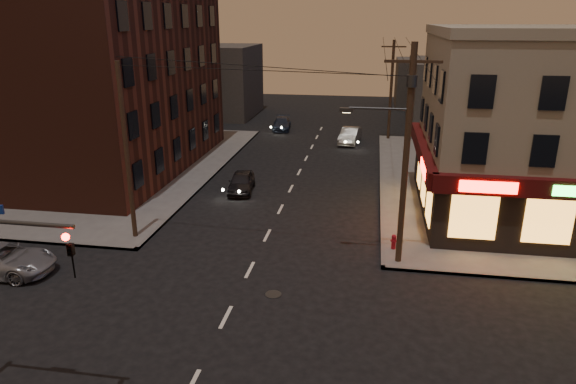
% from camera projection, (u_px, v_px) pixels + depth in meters
% --- Properties ---
extents(ground, '(120.00, 120.00, 0.00)m').
position_uv_depth(ground, '(226.00, 317.00, 20.03)').
color(ground, black).
rests_on(ground, ground).
extents(sidewalk_ne, '(24.00, 28.00, 0.15)m').
position_uv_depth(sidewalk_ne, '(558.00, 188.00, 34.94)').
color(sidewalk_ne, '#514F4C').
rests_on(sidewalk_ne, ground).
extents(sidewalk_nw, '(24.00, 28.00, 0.15)m').
position_uv_depth(sidewalk_nw, '(72.00, 164.00, 40.52)').
color(sidewalk_nw, '#514F4C').
rests_on(sidewalk_nw, ground).
extents(pizza_building, '(15.85, 12.85, 10.50)m').
position_uv_depth(pizza_building, '(568.00, 127.00, 28.35)').
color(pizza_building, gray).
rests_on(pizza_building, sidewalk_ne).
extents(brick_apartment, '(12.00, 20.00, 13.00)m').
position_uv_depth(brick_apartment, '(104.00, 80.00, 37.84)').
color(brick_apartment, '#441F16').
rests_on(brick_apartment, sidewalk_nw).
extents(bg_building_ne_a, '(10.00, 12.00, 7.00)m').
position_uv_depth(bg_building_ne_a, '(461.00, 95.00, 52.18)').
color(bg_building_ne_a, '#3F3D3A').
rests_on(bg_building_ne_a, ground).
extents(bg_building_nw, '(9.00, 10.00, 8.00)m').
position_uv_depth(bg_building_nw, '(216.00, 81.00, 59.93)').
color(bg_building_nw, '#3F3D3A').
rests_on(bg_building_nw, ground).
extents(bg_building_ne_b, '(8.00, 8.00, 6.00)m').
position_uv_depth(bg_building_ne_b, '(428.00, 83.00, 65.71)').
color(bg_building_ne_b, '#3F3D3A').
rests_on(bg_building_ne_b, ground).
extents(utility_pole_main, '(4.20, 0.44, 10.00)m').
position_uv_depth(utility_pole_main, '(404.00, 145.00, 22.53)').
color(utility_pole_main, '#382619').
rests_on(utility_pole_main, sidewalk_ne).
extents(utility_pole_far, '(0.26, 0.26, 9.00)m').
position_uv_depth(utility_pole_far, '(391.00, 90.00, 47.32)').
color(utility_pole_far, '#382619').
rests_on(utility_pole_far, sidewalk_ne).
extents(utility_pole_west, '(0.24, 0.24, 9.00)m').
position_uv_depth(utility_pole_west, '(127.00, 153.00, 25.64)').
color(utility_pole_west, '#382619').
rests_on(utility_pole_west, sidewalk_nw).
extents(suv_cross, '(4.94, 2.39, 1.36)m').
position_uv_depth(suv_cross, '(0.00, 260.00, 23.25)').
color(suv_cross, gray).
rests_on(suv_cross, ground).
extents(sedan_near, '(1.99, 4.01, 1.32)m').
position_uv_depth(sedan_near, '(241.00, 182.00, 34.25)').
color(sedan_near, black).
rests_on(sedan_near, ground).
extents(sedan_mid, '(2.05, 4.53, 1.44)m').
position_uv_depth(sedan_mid, '(350.00, 136.00, 47.24)').
color(sedan_mid, slate).
rests_on(sedan_mid, ground).
extents(sedan_far, '(2.14, 4.39, 1.23)m').
position_uv_depth(sedan_far, '(282.00, 124.00, 52.98)').
color(sedan_far, '#1C2538').
rests_on(sedan_far, ground).
extents(fire_hydrant, '(0.33, 0.33, 0.76)m').
position_uv_depth(fire_hydrant, '(394.00, 241.00, 25.46)').
color(fire_hydrant, maroon).
rests_on(fire_hydrant, sidewalk_ne).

